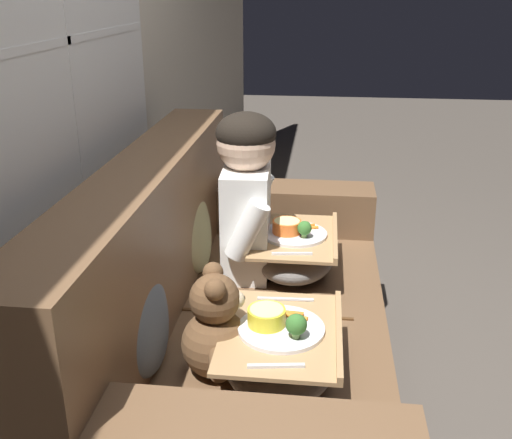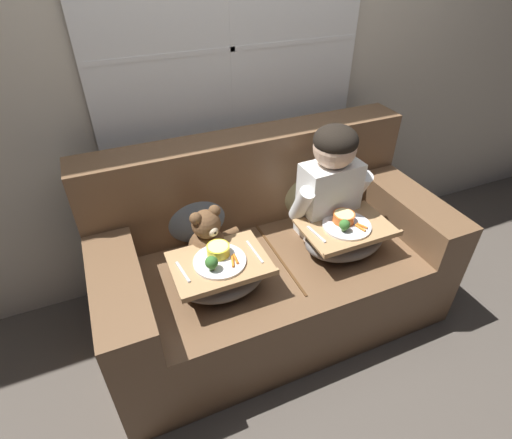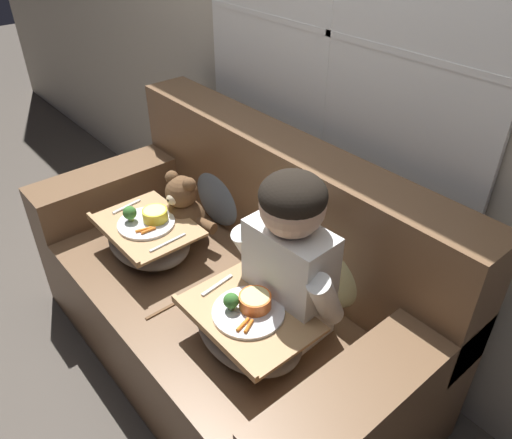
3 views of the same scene
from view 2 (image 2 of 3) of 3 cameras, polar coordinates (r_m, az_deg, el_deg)
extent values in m
plane|color=#4C443D|center=(2.43, 2.33, -12.88)|extent=(14.00, 14.00, 0.00)
cube|color=beige|center=(2.20, -3.84, 22.08)|extent=(8.00, 0.05, 2.60)
cube|color=white|center=(2.15, -3.47, 23.18)|extent=(1.44, 0.02, 1.14)
cube|color=black|center=(2.15, -3.53, 23.21)|extent=(1.39, 0.01, 1.09)
cube|color=white|center=(2.14, -3.43, 23.16)|extent=(0.02, 0.02, 1.09)
cube|color=white|center=(2.14, -3.43, 23.16)|extent=(1.39, 0.02, 0.02)
cube|color=brown|center=(2.26, 2.48, -9.03)|extent=(1.79, 0.91, 0.47)
cube|color=brown|center=(2.21, -1.04, 5.95)|extent=(1.79, 0.22, 0.52)
cube|color=brown|center=(1.91, -19.33, -8.13)|extent=(0.22, 0.91, 0.20)
cube|color=brown|center=(2.43, 19.73, 2.30)|extent=(0.22, 0.91, 0.20)
cube|color=#513219|center=(2.09, 2.88, -4.84)|extent=(0.01, 0.65, 0.01)
ellipsoid|color=tan|center=(2.32, 7.48, 5.04)|extent=(0.38, 0.18, 0.39)
ellipsoid|color=slate|center=(2.10, -8.76, 1.25)|extent=(0.36, 0.17, 0.37)
cube|color=white|center=(2.16, 10.29, 2.92)|extent=(0.32, 0.18, 0.42)
sphere|color=beige|center=(2.01, 11.21, 10.05)|extent=(0.22, 0.22, 0.22)
ellipsoid|color=black|center=(1.99, 11.34, 11.02)|extent=(0.22, 0.22, 0.15)
cylinder|color=white|center=(2.04, 6.54, 2.23)|extent=(0.09, 0.17, 0.23)
cylinder|color=white|center=(2.23, 14.39, 4.43)|extent=(0.09, 0.17, 0.23)
sphere|color=brown|center=(1.99, -6.84, -3.95)|extent=(0.20, 0.20, 0.20)
sphere|color=brown|center=(1.90, -7.15, -0.65)|extent=(0.14, 0.14, 0.14)
sphere|color=brown|center=(1.85, -8.62, 0.14)|extent=(0.06, 0.06, 0.06)
sphere|color=brown|center=(1.89, -5.95, 1.23)|extent=(0.06, 0.06, 0.06)
sphere|color=beige|center=(1.86, -6.15, -1.75)|extent=(0.05, 0.05, 0.05)
sphere|color=black|center=(1.85, -5.93, -1.88)|extent=(0.02, 0.02, 0.02)
cylinder|color=brown|center=(1.93, -10.06, -4.91)|extent=(0.11, 0.07, 0.05)
cylinder|color=brown|center=(2.02, -3.85, -2.17)|extent=(0.11, 0.07, 0.05)
cylinder|color=brown|center=(1.96, -6.31, -7.55)|extent=(0.07, 0.10, 0.05)
cylinder|color=brown|center=(1.99, -4.14, -6.53)|extent=(0.07, 0.10, 0.05)
ellipsoid|color=slate|center=(2.12, 12.50, -2.74)|extent=(0.43, 0.31, 0.14)
cube|color=tan|center=(2.07, 12.77, -1.09)|extent=(0.45, 0.32, 0.01)
cube|color=tan|center=(1.97, 15.25, -3.22)|extent=(0.45, 0.02, 0.02)
cylinder|color=silver|center=(2.06, 12.81, -0.82)|extent=(0.25, 0.25, 0.01)
cylinder|color=orange|center=(2.06, 12.42, 0.29)|extent=(0.11, 0.11, 0.05)
cylinder|color=#E5D189|center=(2.05, 12.49, 0.73)|extent=(0.10, 0.10, 0.01)
sphere|color=#38702D|center=(1.99, 12.55, -0.73)|extent=(0.05, 0.05, 0.05)
cylinder|color=#7A9E56|center=(2.01, 12.44, -1.36)|extent=(0.02, 0.02, 0.02)
cylinder|color=orange|center=(2.04, 14.68, -1.16)|extent=(0.03, 0.06, 0.01)
cylinder|color=orange|center=(2.06, 14.93, -0.88)|extent=(0.04, 0.06, 0.01)
cube|color=silver|center=(1.98, 8.61, -2.09)|extent=(0.03, 0.14, 0.01)
ellipsoid|color=slate|center=(1.87, -5.06, -7.94)|extent=(0.42, 0.32, 0.14)
cube|color=tan|center=(1.82, -5.18, -6.22)|extent=(0.44, 0.33, 0.01)
cube|color=tan|center=(1.70, -3.46, -9.18)|extent=(0.44, 0.02, 0.02)
cylinder|color=silver|center=(1.81, -5.20, -5.94)|extent=(0.24, 0.24, 0.01)
cylinder|color=yellow|center=(1.82, -5.41, -4.37)|extent=(0.11, 0.11, 0.05)
cylinder|color=#E5D189|center=(1.81, -5.45, -3.90)|extent=(0.09, 0.09, 0.01)
sphere|color=#38702D|center=(1.74, -6.37, -6.11)|extent=(0.06, 0.06, 0.06)
cylinder|color=#7A9E56|center=(1.76, -6.30, -6.83)|extent=(0.02, 0.02, 0.03)
cylinder|color=orange|center=(1.79, -3.34, -5.99)|extent=(0.03, 0.07, 0.01)
cylinder|color=orange|center=(1.80, -2.92, -5.64)|extent=(0.02, 0.06, 0.01)
cube|color=silver|center=(1.79, -10.42, -7.37)|extent=(0.03, 0.14, 0.01)
cube|color=silver|center=(1.86, -0.21, -4.61)|extent=(0.02, 0.17, 0.01)
camera|label=1|loc=(1.62, -62.22, 4.88)|focal=42.00mm
camera|label=3|loc=(2.05, 57.20, 21.35)|focal=35.00mm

